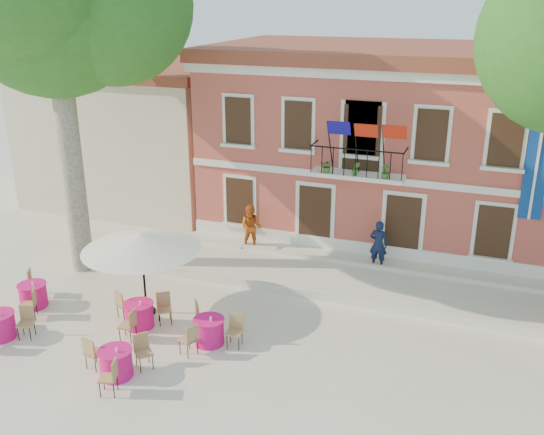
{
  "coord_description": "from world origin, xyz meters",
  "views": [
    {
      "loc": [
        6.2,
        -14.18,
        9.31
      ],
      "look_at": [
        -0.36,
        3.5,
        2.37
      ],
      "focal_mm": 40.0,
      "sensor_mm": 36.0,
      "label": 1
    }
  ],
  "objects_px": {
    "pedestrian_orange": "(251,228)",
    "cafe_table_1": "(116,362)",
    "cafe_table_2": "(0,324)",
    "patio_umbrella": "(141,242)",
    "cafe_table_4": "(209,330)",
    "cafe_table_3": "(139,314)",
    "pedestrian_navy": "(378,244)",
    "cafe_table_0": "(33,294)"
  },
  "relations": [
    {
      "from": "pedestrian_navy",
      "to": "cafe_table_0",
      "type": "relative_size",
      "value": 0.93
    },
    {
      "from": "patio_umbrella",
      "to": "cafe_table_3",
      "type": "xyz_separation_m",
      "value": [
        0.27,
        -0.81,
        -1.95
      ]
    },
    {
      "from": "cafe_table_0",
      "to": "cafe_table_3",
      "type": "height_order",
      "value": "same"
    },
    {
      "from": "cafe_table_4",
      "to": "cafe_table_2",
      "type": "bearing_deg",
      "value": -162.51
    },
    {
      "from": "cafe_table_3",
      "to": "cafe_table_4",
      "type": "bearing_deg",
      "value": -2.71
    },
    {
      "from": "cafe_table_1",
      "to": "cafe_table_2",
      "type": "bearing_deg",
      "value": 173.96
    },
    {
      "from": "pedestrian_orange",
      "to": "cafe_table_2",
      "type": "height_order",
      "value": "pedestrian_orange"
    },
    {
      "from": "cafe_table_1",
      "to": "cafe_table_2",
      "type": "relative_size",
      "value": 1.0
    },
    {
      "from": "pedestrian_orange",
      "to": "cafe_table_1",
      "type": "distance_m",
      "value": 8.32
    },
    {
      "from": "patio_umbrella",
      "to": "cafe_table_4",
      "type": "height_order",
      "value": "patio_umbrella"
    },
    {
      "from": "patio_umbrella",
      "to": "cafe_table_4",
      "type": "bearing_deg",
      "value": -19.4
    },
    {
      "from": "patio_umbrella",
      "to": "cafe_table_1",
      "type": "bearing_deg",
      "value": -71.64
    },
    {
      "from": "cafe_table_3",
      "to": "cafe_table_0",
      "type": "bearing_deg",
      "value": -178.89
    },
    {
      "from": "pedestrian_orange",
      "to": "cafe_table_0",
      "type": "xyz_separation_m",
      "value": [
        -5.03,
        -5.98,
        -0.76
      ]
    },
    {
      "from": "pedestrian_orange",
      "to": "cafe_table_1",
      "type": "relative_size",
      "value": 0.95
    },
    {
      "from": "patio_umbrella",
      "to": "pedestrian_navy",
      "type": "height_order",
      "value": "patio_umbrella"
    },
    {
      "from": "cafe_table_2",
      "to": "cafe_table_4",
      "type": "distance_m",
      "value": 6.05
    },
    {
      "from": "cafe_table_1",
      "to": "cafe_table_3",
      "type": "bearing_deg",
      "value": 108.38
    },
    {
      "from": "pedestrian_orange",
      "to": "cafe_table_4",
      "type": "xyz_separation_m",
      "value": [
        1.15,
        -6.02,
        -0.75
      ]
    },
    {
      "from": "pedestrian_navy",
      "to": "cafe_table_3",
      "type": "relative_size",
      "value": 0.93
    },
    {
      "from": "patio_umbrella",
      "to": "cafe_table_3",
      "type": "distance_m",
      "value": 2.13
    },
    {
      "from": "cafe_table_2",
      "to": "patio_umbrella",
      "type": "bearing_deg",
      "value": 41.0
    },
    {
      "from": "cafe_table_3",
      "to": "cafe_table_2",
      "type": "bearing_deg",
      "value": -150.57
    },
    {
      "from": "cafe_table_1",
      "to": "cafe_table_2",
      "type": "distance_m",
      "value": 4.23
    },
    {
      "from": "pedestrian_orange",
      "to": "cafe_table_0",
      "type": "distance_m",
      "value": 7.85
    },
    {
      "from": "cafe_table_0",
      "to": "cafe_table_2",
      "type": "distance_m",
      "value": 1.9
    },
    {
      "from": "pedestrian_navy",
      "to": "cafe_table_0",
      "type": "xyz_separation_m",
      "value": [
        -9.76,
        -6.08,
        -0.75
      ]
    },
    {
      "from": "pedestrian_orange",
      "to": "cafe_table_1",
      "type": "bearing_deg",
      "value": -103.51
    },
    {
      "from": "cafe_table_0",
      "to": "pedestrian_navy",
      "type": "bearing_deg",
      "value": 31.9
    },
    {
      "from": "cafe_table_0",
      "to": "cafe_table_4",
      "type": "distance_m",
      "value": 6.18
    },
    {
      "from": "patio_umbrella",
      "to": "cafe_table_0",
      "type": "height_order",
      "value": "patio_umbrella"
    },
    {
      "from": "cafe_table_1",
      "to": "cafe_table_4",
      "type": "xyz_separation_m",
      "value": [
        1.56,
        2.26,
        0.0
      ]
    },
    {
      "from": "patio_umbrella",
      "to": "cafe_table_1",
      "type": "height_order",
      "value": "patio_umbrella"
    },
    {
      "from": "pedestrian_orange",
      "to": "cafe_table_4",
      "type": "bearing_deg",
      "value": -89.85
    },
    {
      "from": "patio_umbrella",
      "to": "cafe_table_2",
      "type": "height_order",
      "value": "patio_umbrella"
    },
    {
      "from": "cafe_table_2",
      "to": "cafe_table_4",
      "type": "bearing_deg",
      "value": 17.49
    },
    {
      "from": "patio_umbrella",
      "to": "pedestrian_navy",
      "type": "xyz_separation_m",
      "value": [
        6.2,
        5.19,
        -1.21
      ]
    },
    {
      "from": "pedestrian_orange",
      "to": "cafe_table_2",
      "type": "xyz_separation_m",
      "value": [
        -4.62,
        -7.83,
        -0.75
      ]
    },
    {
      "from": "cafe_table_2",
      "to": "cafe_table_3",
      "type": "bearing_deg",
      "value": 29.43
    },
    {
      "from": "cafe_table_2",
      "to": "cafe_table_3",
      "type": "height_order",
      "value": "same"
    },
    {
      "from": "cafe_table_0",
      "to": "cafe_table_1",
      "type": "bearing_deg",
      "value": -26.45
    },
    {
      "from": "pedestrian_navy",
      "to": "patio_umbrella",
      "type": "bearing_deg",
      "value": 44.33
    }
  ]
}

